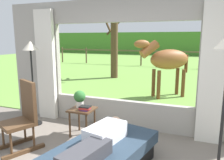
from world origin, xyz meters
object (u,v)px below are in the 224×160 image
at_px(side_table, 82,113).
at_px(horse, 167,60).
at_px(rocking_chair, 23,116).
at_px(book_stack, 85,108).
at_px(reclining_person, 100,139).
at_px(recliner_sofa, 101,159).
at_px(pasture_tree, 114,38).
at_px(potted_plant, 80,98).
at_px(floor_lamp_left, 31,58).

xyz_separation_m(side_table, horse, (1.07, 3.31, 0.73)).
height_order(rocking_chair, book_stack, rocking_chair).
distance_m(reclining_person, horse, 4.40).
distance_m(side_table, horse, 3.55).
xyz_separation_m(side_table, book_stack, (0.09, -0.06, 0.13)).
bearing_deg(horse, reclining_person, 137.91).
relative_size(reclining_person, book_stack, 6.83).
xyz_separation_m(recliner_sofa, side_table, (-0.82, 0.99, 0.21)).
bearing_deg(pasture_tree, rocking_chair, -82.29).
height_order(side_table, horse, horse).
distance_m(potted_plant, horse, 3.48).
distance_m(rocking_chair, horse, 4.47).
bearing_deg(recliner_sofa, potted_plant, 143.55).
bearing_deg(reclining_person, book_stack, 139.62).
xyz_separation_m(recliner_sofa, book_stack, (-0.73, 0.93, 0.34)).
xyz_separation_m(recliner_sofa, floor_lamp_left, (-2.03, 1.11, 1.19)).
distance_m(recliner_sofa, horse, 4.41).
relative_size(potted_plant, horse, 0.18).
height_order(side_table, potted_plant, potted_plant).
height_order(reclining_person, side_table, reclining_person).
xyz_separation_m(floor_lamp_left, horse, (2.28, 3.19, -0.25)).
bearing_deg(reclining_person, horse, 99.51).
bearing_deg(side_table, potted_plant, 143.13).
distance_m(rocking_chair, potted_plant, 1.03).
bearing_deg(recliner_sofa, side_table, 142.59).
relative_size(reclining_person, horse, 0.82).
xyz_separation_m(potted_plant, floor_lamp_left, (-1.13, 0.06, 0.70)).
height_order(potted_plant, pasture_tree, pasture_tree).
distance_m(side_table, book_stack, 0.18).
bearing_deg(horse, potted_plant, 121.67).
bearing_deg(horse, pasture_tree, 7.00).
relative_size(reclining_person, side_table, 2.75).
xyz_separation_m(reclining_person, horse, (0.25, 4.35, 0.63)).
bearing_deg(floor_lamp_left, book_stack, -8.05).
xyz_separation_m(potted_plant, pasture_tree, (-1.50, 5.83, 1.08)).
relative_size(recliner_sofa, horse, 1.07).
xyz_separation_m(reclining_person, potted_plant, (-0.90, 1.10, 0.18)).
distance_m(recliner_sofa, pasture_tree, 7.45).
height_order(rocking_chair, side_table, rocking_chair).
bearing_deg(reclining_person, side_table, 141.24).
distance_m(recliner_sofa, potted_plant, 1.47).
bearing_deg(horse, book_stack, 125.00).
height_order(rocking_chair, horse, horse).
bearing_deg(pasture_tree, horse, -44.23).
bearing_deg(rocking_chair, floor_lamp_left, 146.43).
bearing_deg(floor_lamp_left, pasture_tree, 93.68).
bearing_deg(pasture_tree, potted_plant, -75.60).
bearing_deg(side_table, recliner_sofa, -50.24).
xyz_separation_m(side_table, floor_lamp_left, (-1.21, 0.12, 0.98)).
height_order(reclining_person, rocking_chair, rocking_chair).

